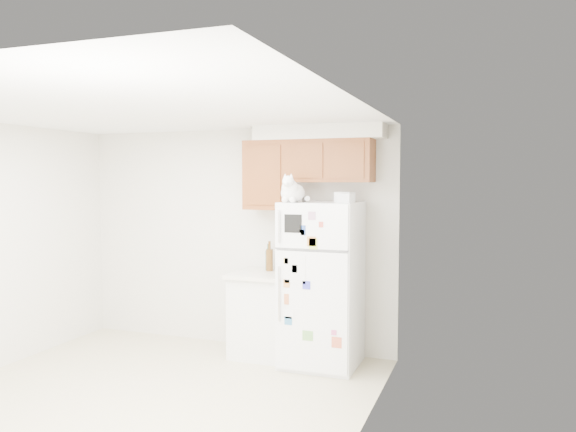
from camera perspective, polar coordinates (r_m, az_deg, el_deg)
The scene contains 9 objects.
ground_plane at distance 5.19m, azimuth -15.35°, elevation -18.30°, with size 3.80×4.00×0.01m, color beige.
room_shell at distance 4.95m, azimuth -12.90°, elevation 0.66°, with size 3.84×4.04×2.52m.
refrigerator at distance 5.85m, azimuth 3.43°, elevation -6.89°, with size 0.76×0.78×1.70m.
base_counter at distance 6.23m, azimuth -2.57°, elevation -9.89°, with size 0.64×0.64×0.92m.
cat at distance 5.59m, azimuth 0.42°, elevation 2.51°, with size 0.28×0.42×0.29m.
storage_box_back at distance 5.76m, azimuth 5.78°, elevation 1.93°, with size 0.18×0.13×0.10m, color white.
storage_box_front at distance 5.59m, azimuth 5.87°, elevation 1.83°, with size 0.15×0.11×0.09m, color white.
bottle_green at distance 6.27m, azimuth -2.00°, elevation -4.17°, with size 0.07×0.07×0.29m, color #19381E, non-canonical shape.
bottle_amber at distance 6.20m, azimuth -1.89°, elevation -4.09°, with size 0.08×0.08×0.33m, color #593814, non-canonical shape.
Camera 1 is at (2.81, -3.90, 1.94)m, focal length 35.00 mm.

